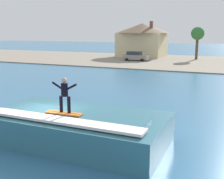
% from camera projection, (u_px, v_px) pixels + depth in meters
% --- Properties ---
extents(ground_plane, '(260.00, 260.00, 0.00)m').
position_uv_depth(ground_plane, '(51.00, 137.00, 14.45)').
color(ground_plane, '#30658C').
extents(wave_crest, '(8.65, 4.54, 1.60)m').
position_uv_depth(wave_crest, '(78.00, 127.00, 13.74)').
color(wave_crest, '#306678').
rests_on(wave_crest, ground_plane).
extents(surfboard, '(1.86, 0.56, 0.06)m').
position_uv_depth(surfboard, '(64.00, 113.00, 13.07)').
color(surfboard, orange).
rests_on(surfboard, wave_crest).
extents(surfer, '(1.34, 0.32, 1.66)m').
position_uv_depth(surfer, '(65.00, 93.00, 12.91)').
color(surfer, black).
rests_on(surfer, surfboard).
extents(shoreline_bank, '(120.00, 26.85, 0.15)m').
position_uv_depth(shoreline_bank, '(183.00, 62.00, 50.68)').
color(shoreline_bank, gray).
rests_on(shoreline_bank, ground_plane).
extents(car_near_shore, '(4.60, 2.22, 1.86)m').
position_uv_depth(car_near_shore, '(136.00, 56.00, 51.90)').
color(car_near_shore, gray).
rests_on(car_near_shore, ground_plane).
extents(house_with_chimney, '(11.52, 11.52, 7.61)m').
position_uv_depth(house_with_chimney, '(142.00, 38.00, 59.91)').
color(house_with_chimney, beige).
rests_on(house_with_chimney, ground_plane).
extents(tree_tall_bare, '(2.51, 2.51, 6.39)m').
position_uv_depth(tree_tall_bare, '(198.00, 34.00, 53.25)').
color(tree_tall_bare, brown).
rests_on(tree_tall_bare, ground_plane).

